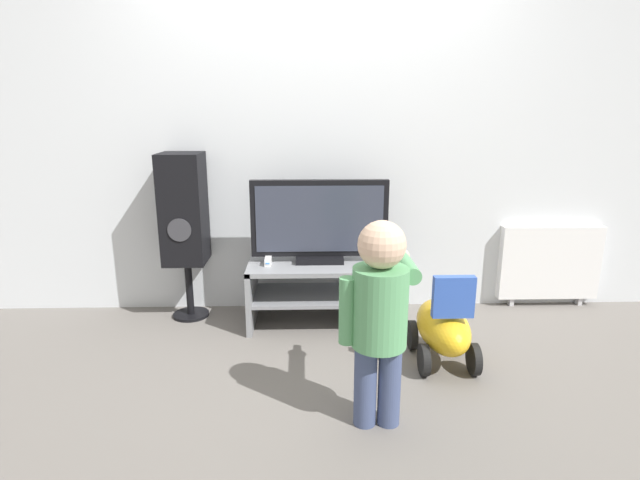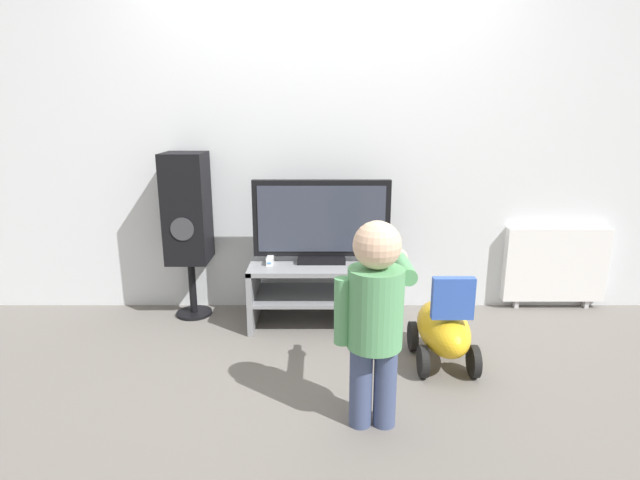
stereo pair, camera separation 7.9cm
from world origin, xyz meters
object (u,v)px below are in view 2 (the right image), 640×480
(remote_primary, at_px, (379,268))
(radiator, at_px, (553,264))
(television, at_px, (320,222))
(child, at_px, (374,309))
(ride_on_toy, at_px, (442,328))
(game_console, at_px, (269,259))
(speaker_tower, at_px, (186,211))

(remote_primary, distance_m, radiator, 1.38)
(television, xyz_separation_m, child, (0.23, -1.17, -0.13))
(remote_primary, distance_m, ride_on_toy, 0.57)
(ride_on_toy, height_order, radiator, radiator)
(game_console, height_order, remote_primary, game_console)
(speaker_tower, xyz_separation_m, ride_on_toy, (1.60, -0.71, -0.54))
(child, bearing_deg, ride_on_toy, 51.14)
(television, xyz_separation_m, remote_primary, (0.38, -0.18, -0.26))
(remote_primary, xyz_separation_m, child, (-0.14, -0.99, 0.13))
(game_console, distance_m, ride_on_toy, 1.21)
(game_console, relative_size, remote_primary, 1.59)
(remote_primary, relative_size, radiator, 0.17)
(child, bearing_deg, speaker_tower, 131.95)
(game_console, bearing_deg, speaker_tower, 167.69)
(child, bearing_deg, radiator, 43.85)
(child, distance_m, speaker_tower, 1.72)
(television, bearing_deg, speaker_tower, 173.63)
(speaker_tower, height_order, radiator, speaker_tower)
(remote_primary, bearing_deg, speaker_tower, 167.70)
(game_console, relative_size, child, 0.21)
(speaker_tower, height_order, ride_on_toy, speaker_tower)
(game_console, bearing_deg, remote_primary, -12.29)
(speaker_tower, distance_m, ride_on_toy, 1.83)
(radiator, bearing_deg, speaker_tower, -177.12)
(child, relative_size, ride_on_toy, 1.70)
(speaker_tower, relative_size, ride_on_toy, 2.01)
(television, bearing_deg, radiator, 7.82)
(television, distance_m, speaker_tower, 0.92)
(game_console, bearing_deg, television, 3.81)
(radiator, bearing_deg, game_console, -172.85)
(child, bearing_deg, game_console, 116.57)
(speaker_tower, bearing_deg, ride_on_toy, -23.82)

